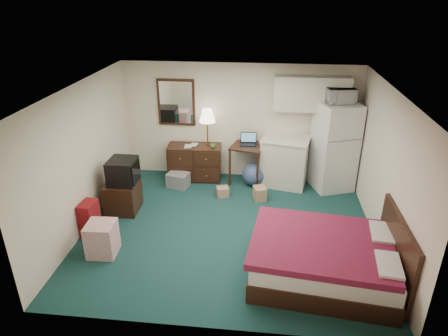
# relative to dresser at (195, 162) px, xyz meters

# --- Properties ---
(floor) EXTENTS (5.00, 4.50, 0.01)m
(floor) POSITION_rel_dresser_xyz_m (0.94, -1.95, -0.39)
(floor) COLOR #112B2C
(floor) RESTS_ON ground
(ceiling) EXTENTS (5.00, 4.50, 0.01)m
(ceiling) POSITION_rel_dresser_xyz_m (0.94, -1.95, 2.11)
(ceiling) COLOR silver
(ceiling) RESTS_ON walls
(walls) EXTENTS (5.01, 4.51, 2.50)m
(walls) POSITION_rel_dresser_xyz_m (0.94, -1.95, 0.86)
(walls) COLOR silver
(walls) RESTS_ON floor
(mirror) EXTENTS (0.80, 0.06, 1.00)m
(mirror) POSITION_rel_dresser_xyz_m (-0.41, 0.27, 1.26)
(mirror) COLOR white
(mirror) RESTS_ON walls
(upper_cabinets) EXTENTS (1.50, 0.35, 0.70)m
(upper_cabinets) POSITION_rel_dresser_xyz_m (2.39, 0.12, 1.56)
(upper_cabinets) COLOR beige
(upper_cabinets) RESTS_ON walls
(headboard) EXTENTS (0.06, 1.56, 1.00)m
(headboard) POSITION_rel_dresser_xyz_m (3.40, -3.08, 0.16)
(headboard) COLOR black
(headboard) RESTS_ON walls
(dresser) EXTENTS (1.17, 0.58, 0.78)m
(dresser) POSITION_rel_dresser_xyz_m (0.00, 0.00, 0.00)
(dresser) COLOR black
(dresser) RESTS_ON floor
(floor_lamp) EXTENTS (0.42, 0.42, 1.59)m
(floor_lamp) POSITION_rel_dresser_xyz_m (0.29, 0.02, 0.41)
(floor_lamp) COLOR gold
(floor_lamp) RESTS_ON floor
(desk) EXTENTS (0.81, 0.81, 0.85)m
(desk) POSITION_rel_dresser_xyz_m (1.17, -0.02, 0.04)
(desk) COLOR black
(desk) RESTS_ON floor
(exercise_ball) EXTENTS (0.54, 0.54, 0.50)m
(exercise_ball) POSITION_rel_dresser_xyz_m (1.31, -0.17, -0.14)
(exercise_ball) COLOR #394D7C
(exercise_ball) RESTS_ON floor
(kitchen_counter) EXTENTS (1.05, 0.88, 1.01)m
(kitchen_counter) POSITION_rel_dresser_xyz_m (1.94, -0.04, 0.12)
(kitchen_counter) COLOR beige
(kitchen_counter) RESTS_ON floor
(fridge) EXTENTS (0.96, 0.96, 1.83)m
(fridge) POSITION_rel_dresser_xyz_m (2.93, -0.07, 0.53)
(fridge) COLOR silver
(fridge) RESTS_ON floor
(bed) EXTENTS (2.15, 1.77, 0.64)m
(bed) POSITION_rel_dresser_xyz_m (2.42, -3.08, -0.07)
(bed) COLOR #48051A
(bed) RESTS_ON floor
(tv_stand) EXTENTS (0.60, 0.65, 0.58)m
(tv_stand) POSITION_rel_dresser_xyz_m (-1.11, -1.50, -0.10)
(tv_stand) COLOR black
(tv_stand) RESTS_ON floor
(suitcase) EXTENTS (0.26, 0.39, 0.60)m
(suitcase) POSITION_rel_dresser_xyz_m (-1.41, -2.34, -0.09)
(suitcase) COLOR maroon
(suitcase) RESTS_ON floor
(retail_box) EXTENTS (0.46, 0.46, 0.55)m
(retail_box) POSITION_rel_dresser_xyz_m (-0.98, -2.86, -0.11)
(retail_box) COLOR white
(retail_box) RESTS_ON floor
(file_bin) EXTENTS (0.50, 0.42, 0.30)m
(file_bin) POSITION_rel_dresser_xyz_m (-0.29, -0.43, -0.24)
(file_bin) COLOR gray
(file_bin) RESTS_ON floor
(cardboard_box_a) EXTENTS (0.29, 0.26, 0.20)m
(cardboard_box_a) POSITION_rel_dresser_xyz_m (0.70, -0.76, -0.29)
(cardboard_box_a) COLOR tan
(cardboard_box_a) RESTS_ON floor
(cardboard_box_b) EXTENTS (0.30, 0.32, 0.27)m
(cardboard_box_b) POSITION_rel_dresser_xyz_m (1.46, -0.81, -0.25)
(cardboard_box_b) COLOR tan
(cardboard_box_b) RESTS_ON floor
(laptop) EXTENTS (0.35, 0.29, 0.23)m
(laptop) POSITION_rel_dresser_xyz_m (1.17, 0.01, 0.58)
(laptop) COLOR black
(laptop) RESTS_ON desk
(crt_tv) EXTENTS (0.50, 0.54, 0.46)m
(crt_tv) POSITION_rel_dresser_xyz_m (-1.06, -1.49, 0.42)
(crt_tv) COLOR black
(crt_tv) RESTS_ON tv_stand
(microwave) EXTENTS (0.60, 0.42, 0.37)m
(microwave) POSITION_rel_dresser_xyz_m (2.92, -0.08, 1.62)
(microwave) COLOR silver
(microwave) RESTS_ON fridge
(book_a) EXTENTS (0.16, 0.03, 0.21)m
(book_a) POSITION_rel_dresser_xyz_m (-0.20, -0.07, 0.49)
(book_a) COLOR tan
(book_a) RESTS_ON dresser
(book_b) EXTENTS (0.15, 0.04, 0.20)m
(book_b) POSITION_rel_dresser_xyz_m (-0.09, 0.04, 0.49)
(book_b) COLOR tan
(book_b) RESTS_ON dresser
(mug) EXTENTS (0.13, 0.11, 0.12)m
(mug) POSITION_rel_dresser_xyz_m (0.42, -0.06, 0.45)
(mug) COLOR #4B863B
(mug) RESTS_ON dresser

